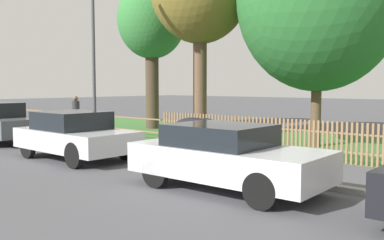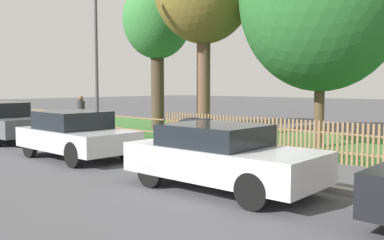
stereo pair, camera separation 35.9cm
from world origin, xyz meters
The scene contains 10 objects.
ground_plane centered at (0.00, 0.00, 0.00)m, with size 120.00×120.00×0.00m, color #4C4C51.
kerb_stone centered at (0.00, 0.10, 0.06)m, with size 35.99×0.20×0.12m, color gray.
grass_strip centered at (0.00, 6.37, 0.01)m, with size 35.99×6.50×0.01m, color #3D7033.
park_fence centered at (0.00, 3.13, 0.56)m, with size 35.99×0.05×1.12m.
parked_car_black_saloon centered at (-4.58, -1.15, 0.69)m, with size 3.75×1.82×1.34m.
parked_car_navy_estate centered at (0.79, -1.21, 0.68)m, with size 4.00×1.87×1.30m.
covered_motorcycle centered at (-2.28, 1.41, 0.69)m, with size 1.94×0.88×1.14m.
tree_nearest_kerb centered at (-9.24, 6.29, 5.12)m, with size 3.27×3.27×7.12m.
pedestrian_near_fence centered at (-10.22, 2.64, 0.92)m, with size 0.46×0.46×1.63m.
street_lamp centered at (-6.08, 0.54, 4.09)m, with size 0.20×0.79×6.65m.
Camera 1 is at (5.83, -8.00, 2.07)m, focal length 40.00 mm.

